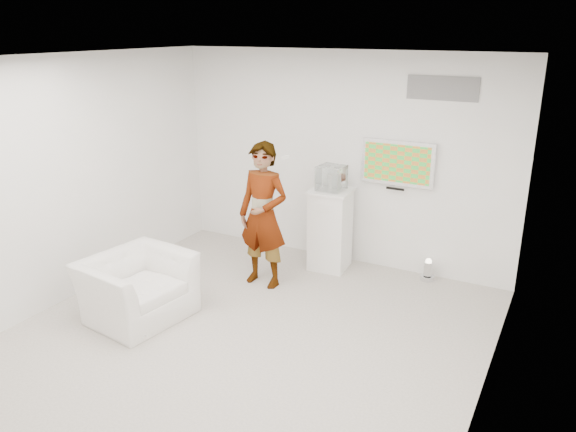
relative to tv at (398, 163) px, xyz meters
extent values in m
cube|color=beige|center=(-0.85, -2.45, -1.55)|extent=(5.00, 5.00, 0.01)
cube|color=#2C2B2E|center=(-0.85, -2.45, 1.45)|extent=(5.00, 5.00, 0.01)
cube|color=white|center=(-0.85, 0.05, -0.05)|extent=(5.00, 0.01, 3.00)
cube|color=white|center=(-0.85, -4.95, -0.05)|extent=(5.00, 0.01, 3.00)
cube|color=white|center=(-3.35, -2.45, -0.05)|extent=(0.01, 5.00, 3.00)
cube|color=white|center=(1.65, -2.45, -0.05)|extent=(0.01, 5.00, 3.00)
cube|color=silver|center=(0.00, 0.00, 0.00)|extent=(1.00, 0.08, 0.60)
cube|color=slate|center=(0.50, 0.04, 1.00)|extent=(0.90, 0.02, 0.30)
imported|color=white|center=(-1.37, -1.25, -0.59)|extent=(0.72, 0.49, 1.92)
imported|color=white|center=(-2.22, -2.74, -1.17)|extent=(1.16, 1.29, 0.75)
cube|color=white|center=(-0.81, -0.35, -0.97)|extent=(0.60, 0.60, 1.15)
cylinder|color=silver|center=(0.55, -0.12, -1.40)|extent=(0.25, 0.25, 0.30)
cube|color=white|center=(-0.81, -0.35, -0.23)|extent=(0.36, 0.36, 0.34)
cube|color=white|center=(-0.81, -0.35, -0.28)|extent=(0.10, 0.18, 0.23)
cube|color=white|center=(-1.11, -1.11, 0.18)|extent=(0.06, 0.14, 0.03)
camera|label=1|loc=(2.15, -7.17, 1.74)|focal=35.00mm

